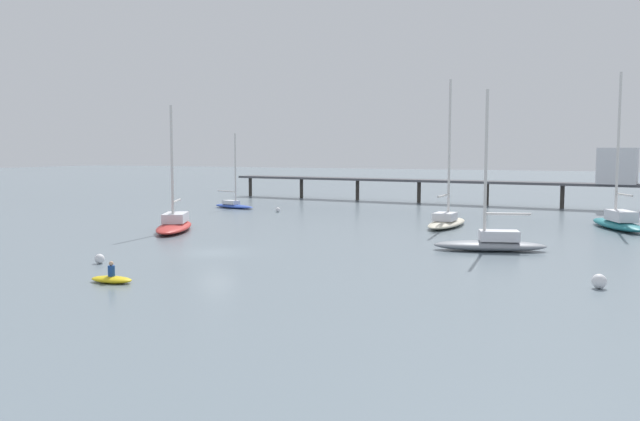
% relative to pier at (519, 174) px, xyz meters
% --- Properties ---
extents(ground_plane, '(400.00, 400.00, 0.00)m').
position_rel_pier_xyz_m(ground_plane, '(-12.84, -46.53, -4.05)').
color(ground_plane, slate).
extents(pier, '(55.99, 7.41, 7.17)m').
position_rel_pier_xyz_m(pier, '(0.00, 0.00, 0.00)').
color(pier, '#4C4C51').
rests_on(pier, ground_plane).
extents(sailboat_red, '(6.38, 9.09, 10.64)m').
position_rel_pier_xyz_m(sailboat_red, '(-22.93, -37.81, -3.39)').
color(sailboat_red, red).
rests_on(sailboat_red, ground_plane).
extents(sailboat_teal, '(5.83, 9.34, 13.66)m').
position_rel_pier_xyz_m(sailboat_teal, '(11.50, -20.38, -3.26)').
color(sailboat_teal, '#1E727A').
rests_on(sailboat_teal, ground_plane).
extents(sailboat_blue, '(6.48, 3.19, 8.88)m').
position_rel_pier_xyz_m(sailboat_blue, '(-30.53, -16.46, -3.49)').
color(sailboat_blue, '#2D4CB7').
rests_on(sailboat_blue, ground_plane).
extents(sailboat_gray, '(7.96, 4.48, 11.00)m').
position_rel_pier_xyz_m(sailboat_gray, '(3.84, -37.78, -3.39)').
color(sailboat_gray, gray).
rests_on(sailboat_gray, ground_plane).
extents(sailboat_cream, '(2.57, 8.76, 13.20)m').
position_rel_pier_xyz_m(sailboat_cream, '(-2.56, -24.95, -3.36)').
color(sailboat_cream, beige).
rests_on(sailboat_cream, ground_plane).
extents(dinghy_yellow, '(2.46, 1.33, 1.14)m').
position_rel_pier_xyz_m(dinghy_yellow, '(-12.00, -57.44, -3.83)').
color(dinghy_yellow, yellow).
rests_on(dinghy_yellow, ground_plane).
extents(mooring_buoy_outer, '(0.74, 0.74, 0.74)m').
position_rel_pier_xyz_m(mooring_buoy_outer, '(11.11, -48.27, -3.68)').
color(mooring_buoy_outer, silver).
rests_on(mooring_buoy_outer, ground_plane).
extents(mooring_buoy_inner, '(0.53, 0.53, 0.53)m').
position_rel_pier_xyz_m(mooring_buoy_inner, '(-23.27, -18.74, -3.78)').
color(mooring_buoy_inner, silver).
rests_on(mooring_buoy_inner, ground_plane).
extents(mooring_buoy_far, '(0.60, 0.60, 0.60)m').
position_rel_pier_xyz_m(mooring_buoy_far, '(-16.82, -53.20, -3.75)').
color(mooring_buoy_far, silver).
rests_on(mooring_buoy_far, ground_plane).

